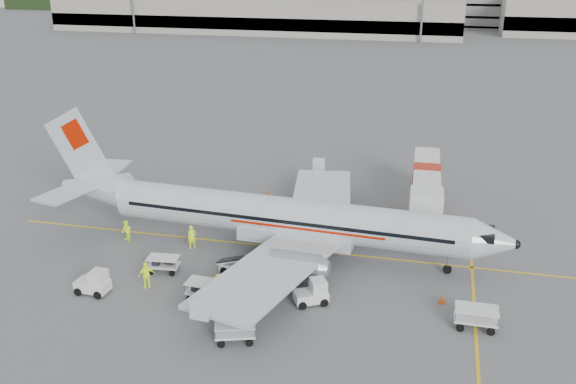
% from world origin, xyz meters
% --- Properties ---
extents(ground, '(360.00, 360.00, 0.00)m').
position_xyz_m(ground, '(0.00, 0.00, 0.00)').
color(ground, '#56595B').
extents(stripe_lead, '(44.00, 0.20, 0.01)m').
position_xyz_m(stripe_lead, '(0.00, 0.00, 0.01)').
color(stripe_lead, yellow).
rests_on(stripe_lead, ground).
extents(stripe_cross, '(0.20, 20.00, 0.01)m').
position_xyz_m(stripe_cross, '(14.00, -8.00, 0.01)').
color(stripe_cross, yellow).
rests_on(stripe_cross, ground).
extents(terminal_west, '(110.00, 22.00, 9.00)m').
position_xyz_m(terminal_west, '(-40.00, 130.00, 4.50)').
color(terminal_west, gray).
rests_on(terminal_west, ground).
extents(parking_garage, '(62.00, 24.00, 14.00)m').
position_xyz_m(parking_garage, '(25.00, 160.00, 7.00)').
color(parking_garage, slate).
rests_on(parking_garage, ground).
extents(treeline, '(300.00, 3.00, 6.00)m').
position_xyz_m(treeline, '(0.00, 175.00, 3.00)').
color(treeline, black).
rests_on(treeline, ground).
extents(aircraft, '(36.55, 29.45, 9.64)m').
position_xyz_m(aircraft, '(0.48, -0.58, 4.82)').
color(aircraft, silver).
rests_on(aircraft, ground).
extents(jet_bridge, '(3.40, 15.44, 4.03)m').
position_xyz_m(jet_bridge, '(10.21, 10.17, 2.01)').
color(jet_bridge, silver).
rests_on(jet_bridge, ground).
extents(belt_loader, '(4.67, 2.65, 2.39)m').
position_xyz_m(belt_loader, '(-1.55, -4.79, 1.19)').
color(belt_loader, silver).
rests_on(belt_loader, ground).
extents(tug_fore, '(2.43, 2.05, 1.63)m').
position_xyz_m(tug_fore, '(3.79, -7.51, 0.81)').
color(tug_fore, silver).
rests_on(tug_fore, ground).
extents(tug_mid, '(2.28, 1.50, 1.65)m').
position_xyz_m(tug_mid, '(-0.93, -6.23, 0.82)').
color(tug_mid, silver).
rests_on(tug_mid, ground).
extents(tug_aft, '(2.24, 1.38, 1.67)m').
position_xyz_m(tug_aft, '(-10.49, -9.56, 0.84)').
color(tug_aft, silver).
rests_on(tug_aft, ground).
extents(cart_loaded_a, '(2.31, 1.52, 1.14)m').
position_xyz_m(cart_loaded_a, '(-7.15, -5.69, 0.57)').
color(cart_loaded_a, silver).
rests_on(cart_loaded_a, ground).
extents(cart_loaded_b, '(2.50, 1.57, 1.26)m').
position_xyz_m(cart_loaded_b, '(-2.96, -8.59, 0.63)').
color(cart_loaded_b, silver).
rests_on(cart_loaded_b, ground).
extents(cart_empty_a, '(2.64, 2.03, 1.21)m').
position_xyz_m(cart_empty_a, '(0.38, -12.67, 0.61)').
color(cart_empty_a, silver).
rests_on(cart_empty_a, ground).
extents(cart_empty_b, '(2.53, 1.50, 1.32)m').
position_xyz_m(cart_empty_b, '(13.96, -7.93, 0.66)').
color(cart_empty_b, silver).
rests_on(cart_empty_b, ground).
extents(cone_nose, '(0.41, 0.41, 0.66)m').
position_xyz_m(cone_nose, '(11.99, -5.47, 0.33)').
color(cone_nose, '#E8490C').
rests_on(cone_nose, ground).
extents(cone_port, '(0.41, 0.41, 0.66)m').
position_xyz_m(cone_port, '(-3.79, 9.99, 0.33)').
color(cone_port, '#E8490C').
rests_on(cone_port, ground).
extents(crew_a, '(0.80, 0.75, 1.83)m').
position_xyz_m(crew_a, '(-6.60, -1.64, 0.92)').
color(crew_a, '#E6FF1F').
rests_on(crew_a, ground).
extents(crew_b, '(1.05, 1.02, 1.70)m').
position_xyz_m(crew_b, '(-11.98, -1.71, 0.85)').
color(crew_b, '#E6FF1F').
rests_on(crew_b, ground).
extents(crew_c, '(0.96, 1.22, 1.65)m').
position_xyz_m(crew_c, '(-2.16, -8.12, 0.82)').
color(crew_c, '#E6FF1F').
rests_on(crew_c, ground).
extents(crew_d, '(1.16, 1.05, 1.90)m').
position_xyz_m(crew_d, '(-7.29, -8.09, 0.95)').
color(crew_d, '#E6FF1F').
rests_on(crew_d, ground).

